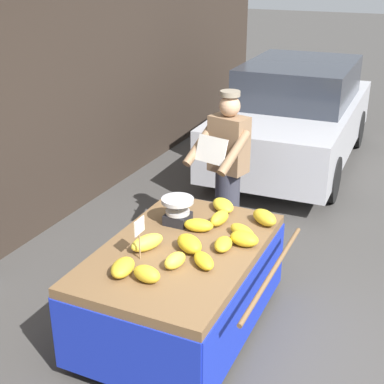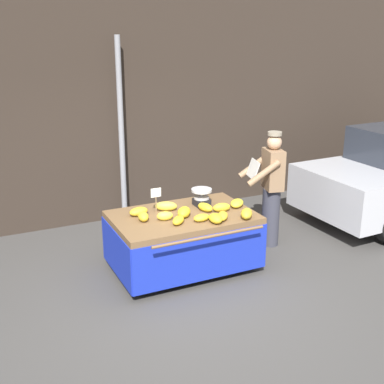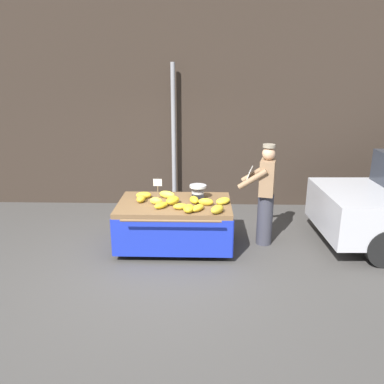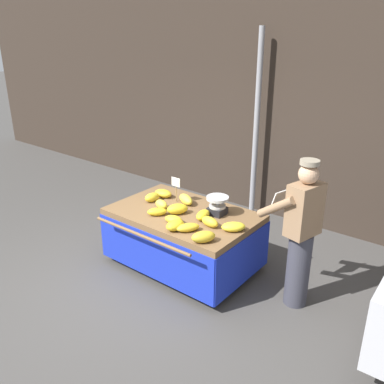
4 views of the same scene
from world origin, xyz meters
name	(u,v)px [view 1 (image 1 of 4)]	position (x,y,z in m)	size (l,w,h in m)	color
ground_plane	(269,372)	(0.00, 0.00, 0.00)	(60.00, 60.00, 0.00)	#423F3D
banana_cart	(181,269)	(0.20, 0.84, 0.59)	(1.85, 1.38, 0.79)	brown
weighing_scale	(178,211)	(0.58, 1.05, 0.90)	(0.28, 0.28, 0.24)	black
price_sign	(139,230)	(-0.09, 1.04, 1.03)	(0.14, 0.01, 0.34)	#997A51
banana_bunch_0	(123,267)	(-0.33, 1.05, 0.84)	(0.16, 0.26, 0.11)	gold
banana_bunch_1	(147,243)	(0.06, 1.07, 0.85)	(0.13, 0.29, 0.12)	yellow
banana_bunch_2	(219,218)	(0.71, 0.71, 0.85)	(0.12, 0.24, 0.12)	gold
banana_bunch_3	(223,205)	(0.98, 0.79, 0.84)	(0.17, 0.28, 0.10)	yellow
banana_bunch_4	(244,239)	(0.45, 0.39, 0.84)	(0.16, 0.24, 0.12)	gold
banana_bunch_5	(189,244)	(0.18, 0.75, 0.85)	(0.16, 0.27, 0.13)	gold
banana_bunch_6	(147,274)	(-0.35, 0.84, 0.85)	(0.13, 0.22, 0.12)	gold
banana_bunch_7	(223,244)	(0.31, 0.52, 0.83)	(0.14, 0.22, 0.09)	gold
banana_bunch_8	(204,261)	(0.01, 0.56, 0.84)	(0.12, 0.24, 0.10)	gold
banana_bunch_9	(175,260)	(-0.09, 0.75, 0.84)	(0.12, 0.20, 0.12)	yellow
banana_bunch_10	(199,225)	(0.52, 0.83, 0.84)	(0.14, 0.25, 0.11)	gold
banana_bunch_11	(265,217)	(0.88, 0.36, 0.85)	(0.14, 0.27, 0.13)	gold
banana_bunch_12	(242,231)	(0.58, 0.46, 0.83)	(0.13, 0.28, 0.09)	gold
vendor_person	(227,172)	(1.69, 1.03, 0.87)	(0.66, 0.61, 1.71)	#383842
parked_car	(296,115)	(4.62, 1.07, 0.75)	(3.95, 1.83, 1.51)	#BCBCC1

